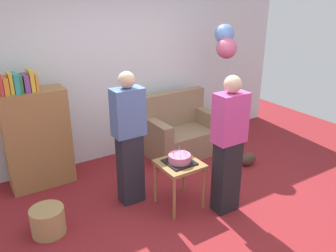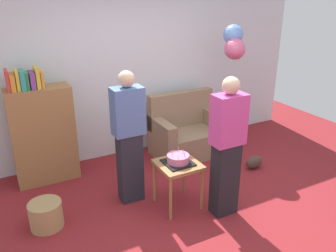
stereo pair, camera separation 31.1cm
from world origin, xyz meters
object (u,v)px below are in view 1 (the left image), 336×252
Objects in this scene: bookshelf at (37,137)px; birthday_cake at (180,159)px; person_holding_cake at (228,146)px; person_blowing_candles at (129,139)px; couch at (180,133)px; side_table at (179,169)px; handbag at (248,159)px; balloon_bunch at (226,42)px; wicker_basket at (48,221)px.

birthday_cake is (1.27, -1.40, -0.07)m from bookshelf.
person_blowing_candles is at bearing -45.88° from person_holding_cake.
person_holding_cake is (-0.44, -1.58, 0.49)m from couch.
handbag is (1.45, 0.29, -0.39)m from side_table.
birthday_cake is 0.16× the size of balloon_bunch.
handbag is at bearing -92.81° from balloon_bunch.
wicker_basket is 2.93m from handbag.
balloon_bunch is at bearing 34.47° from person_blowing_candles.
balloon_bunch is at bearing -19.72° from couch.
person_holding_cake is (0.85, -0.76, 0.00)m from person_blowing_candles.
couch is 3.93× the size of handbag.
bookshelf is at bearing 171.44° from balloon_bunch.
person_holding_cake is 4.53× the size of wicker_basket.
couch is 2.15m from bookshelf.
couch reaches higher than wicker_basket.
handbag is at bearing 14.23° from person_blowing_candles.
bookshelf is 0.79× the size of balloon_bunch.
balloon_bunch reaches higher than person_blowing_candles.
person_holding_cake is (0.41, -0.36, 0.35)m from side_table.
wicker_basket is at bearing 167.85° from side_table.
birthday_cake is 1.56m from handbag.
person_blowing_candles reaches higher than couch.
balloon_bunch is (1.48, 0.99, 1.11)m from birthday_cake.
side_table is 0.65m from person_holding_cake.
couch is 0.55× the size of balloon_bunch.
wicker_basket is at bearing -167.29° from balloon_bunch.
bookshelf is at bearing 132.22° from birthday_cake.
wicker_basket is 1.29× the size of handbag.
person_holding_cake is 1.43m from handbag.
birthday_cake is (0.00, 0.00, 0.14)m from side_table.
handbag is (2.72, -1.11, -0.59)m from bookshelf.
handbag is (1.89, -0.11, -0.73)m from person_blowing_candles.
couch is at bearing 21.04° from wicker_basket.
side_table is 0.35× the size of person_holding_cake.
couch is 3.06× the size of wicker_basket.
wicker_basket is (-1.48, 0.32, -0.34)m from side_table.
person_holding_cake is 2.12m from wicker_basket.
side_table is at bearing -97.56° from birthday_cake.
side_table is at bearing -12.15° from wicker_basket.
birthday_cake is at bearing -45.38° from person_holding_cake.
couch is 1.92× the size of side_table.
birthday_cake is at bearing -146.32° from balloon_bunch.
couch is at bearing 55.11° from side_table.
balloon_bunch is (0.63, -0.23, 1.39)m from couch.
balloon_bunch is at bearing 87.19° from handbag.
person_blowing_candles is 2.20m from balloon_bunch.
side_table is 0.29× the size of balloon_bunch.
wicker_basket is 3.42m from balloon_bunch.
couch is 1.60m from person_blowing_candles.
person_holding_cake is at bearing -105.48° from couch.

